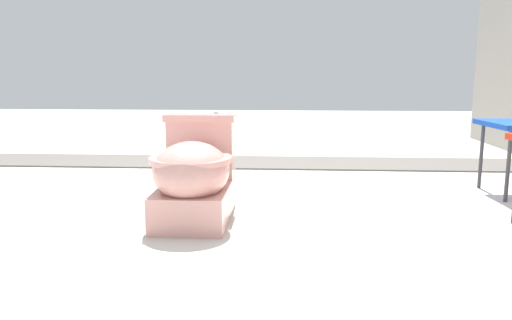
% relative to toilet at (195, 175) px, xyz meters
% --- Properties ---
extents(ground_plane, '(14.00, 14.00, 0.00)m').
position_rel_toilet_xyz_m(ground_plane, '(-0.29, 0.15, -0.22)').
color(ground_plane, beige).
extents(gravel_strip, '(0.56, 8.00, 0.01)m').
position_rel_toilet_xyz_m(gravel_strip, '(-1.57, 0.65, -0.21)').
color(gravel_strip, '#605B56').
rests_on(gravel_strip, ground).
extents(toilet, '(0.63, 0.39, 0.52)m').
position_rel_toilet_xyz_m(toilet, '(0.00, 0.00, 0.00)').
color(toilet, '#E09E93').
rests_on(toilet, ground).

